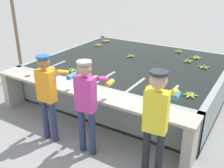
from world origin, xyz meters
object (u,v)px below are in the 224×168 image
at_px(worker_2, 156,117).
at_px(banana_bunch_floating_3, 106,41).
at_px(worker_0, 48,91).
at_px(banana_bunch_floating_6, 87,63).
at_px(support_post_left, 15,23).
at_px(knife_0, 31,75).
at_px(banana_bunch_floating_11, 156,90).
at_px(banana_bunch_floating_4, 131,56).
at_px(banana_bunch_floating_9, 92,78).
at_px(banana_bunch_ledge_0, 87,90).
at_px(banana_bunch_floating_5, 72,71).
at_px(knife_1, 152,106).
at_px(banana_bunch_floating_12, 188,61).
at_px(banana_bunch_floating_10, 178,52).
at_px(worker_1, 87,99).
at_px(banana_bunch_floating_8, 98,45).
at_px(banana_bunch_floating_0, 190,95).
at_px(banana_bunch_floating_7, 156,81).
at_px(banana_bunch_floating_1, 204,67).
at_px(banana_bunch_floating_2, 196,58).

height_order(worker_2, banana_bunch_floating_3, worker_2).
height_order(worker_0, banana_bunch_floating_6, worker_0).
bearing_deg(banana_bunch_floating_3, support_post_left, -123.47).
bearing_deg(knife_0, banana_bunch_floating_11, 14.68).
bearing_deg(banana_bunch_floating_4, worker_2, -56.46).
relative_size(banana_bunch_floating_9, support_post_left, 0.09).
bearing_deg(banana_bunch_floating_9, banana_bunch_ledge_0, -61.78).
distance_m(banana_bunch_floating_5, banana_bunch_floating_9, 0.61).
bearing_deg(worker_0, knife_1, 21.08).
bearing_deg(banana_bunch_floating_12, banana_bunch_floating_10, 124.42).
bearing_deg(support_post_left, banana_bunch_floating_12, 19.88).
relative_size(worker_1, support_post_left, 0.51).
height_order(worker_1, knife_1, worker_1).
height_order(banana_bunch_floating_5, banana_bunch_floating_12, same).
xyz_separation_m(banana_bunch_ledge_0, knife_1, (1.27, 0.05, -0.01)).
distance_m(banana_bunch_floating_3, support_post_left, 2.72).
distance_m(banana_bunch_floating_3, banana_bunch_floating_10, 2.34).
bearing_deg(knife_1, banana_bunch_floating_5, 164.85).
height_order(banana_bunch_floating_8, banana_bunch_floating_11, same).
xyz_separation_m(banana_bunch_floating_0, banana_bunch_floating_3, (-3.40, 2.51, -0.00)).
bearing_deg(banana_bunch_floating_6, knife_1, -28.43).
height_order(banana_bunch_floating_4, banana_bunch_floating_10, same).
xyz_separation_m(banana_bunch_floating_10, banana_bunch_ledge_0, (-0.63, -3.32, 0.00)).
bearing_deg(worker_2, knife_0, 169.75).
xyz_separation_m(banana_bunch_floating_3, banana_bunch_floating_7, (2.64, -2.25, 0.00)).
relative_size(banana_bunch_floating_1, knife_1, 0.84).
relative_size(banana_bunch_floating_3, banana_bunch_floating_12, 1.18).
distance_m(worker_1, banana_bunch_floating_9, 1.29).
bearing_deg(banana_bunch_floating_3, banana_bunch_floating_8, -80.87).
height_order(banana_bunch_floating_9, support_post_left, support_post_left).
relative_size(banana_bunch_floating_2, banana_bunch_ledge_0, 1.04).
relative_size(banana_bunch_floating_4, banana_bunch_floating_11, 1.00).
height_order(worker_1, banana_bunch_floating_8, worker_1).
relative_size(banana_bunch_floating_6, banana_bunch_floating_12, 1.17).
bearing_deg(banana_bunch_floating_4, knife_1, -54.77).
distance_m(banana_bunch_floating_0, knife_0, 3.24).
relative_size(worker_1, knife_0, 5.22).
distance_m(banana_bunch_floating_2, banana_bunch_floating_3, 2.91).
height_order(banana_bunch_floating_4, banana_bunch_floating_9, same).
bearing_deg(banana_bunch_floating_7, worker_1, -108.44).
bearing_deg(banana_bunch_floating_3, worker_1, -61.12).
bearing_deg(banana_bunch_floating_5, banana_bunch_floating_1, 36.05).
relative_size(banana_bunch_floating_0, banana_bunch_floating_6, 1.01).
bearing_deg(banana_bunch_floating_2, banana_bunch_floating_11, -92.26).
bearing_deg(banana_bunch_floating_10, banana_bunch_floating_5, -119.44).
relative_size(banana_bunch_floating_5, banana_bunch_floating_12, 1.16).
relative_size(banana_bunch_floating_4, knife_1, 0.84).
relative_size(worker_2, banana_bunch_floating_10, 6.86).
height_order(knife_1, support_post_left, support_post_left).
xyz_separation_m(banana_bunch_floating_2, banana_bunch_floating_4, (-1.48, -0.76, 0.00)).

